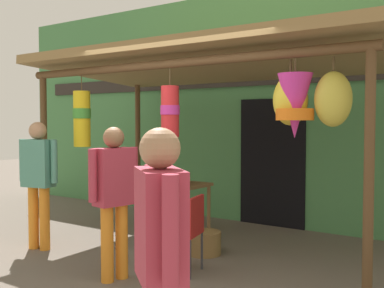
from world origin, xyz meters
name	(u,v)px	position (x,y,z in m)	size (l,w,h in m)	color
ground_plane	(182,267)	(0.00, 0.00, 0.00)	(30.00, 30.00, 0.00)	#60564C
shop_facade	(282,106)	(0.00, 2.67, 1.88)	(11.70, 0.29, 3.76)	#47844C
market_stall_canopy	(217,71)	(-0.05, 0.84, 2.27)	(4.90, 2.47, 2.56)	brown
display_table	(166,189)	(-1.07, 1.08, 0.68)	(1.18, 0.70, 0.77)	brown
flower_heap_on_table	(164,177)	(-1.03, 0.99, 0.86)	(0.83, 0.58, 0.17)	pink
folding_chair	(187,227)	(0.17, -0.12, 0.50)	(0.48, 0.48, 0.84)	#AD1E1E
wicker_basket_by_table	(204,243)	(-0.09, 0.59, 0.14)	(0.42, 0.42, 0.28)	brown
vendor_in_orange	(114,191)	(-0.32, -0.74, 0.93)	(0.29, 0.58, 1.59)	orange
customer_foreground	(38,174)	(-1.96, -0.44, 0.97)	(0.58, 0.30, 1.64)	orange
shopper_by_bananas	(160,253)	(1.55, -2.30, 0.95)	(0.47, 0.43, 1.61)	silver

